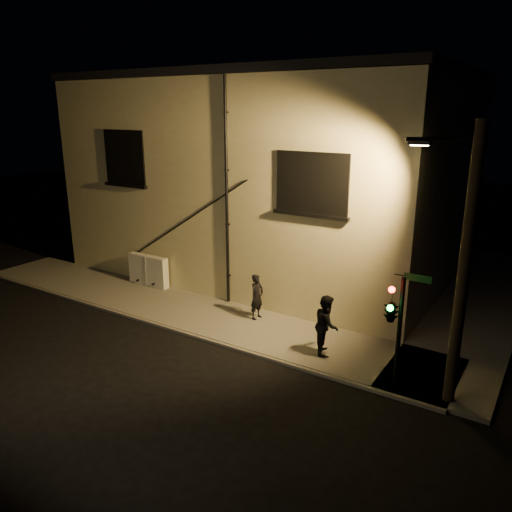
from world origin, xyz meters
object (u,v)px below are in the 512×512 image
Objects in this scene: pedestrian_a at (257,297)px; pedestrian_b at (327,325)px; utility_cabinet at (148,270)px; traffic_signal at (392,310)px; streetlamp_pole at (461,263)px.

pedestrian_b is (3.18, -1.08, 0.11)m from pedestrian_a.
pedestrian_b is (8.93, -1.58, 0.28)m from utility_cabinet.
utility_cabinet is at bearing 168.27° from traffic_signal.
traffic_signal reaches higher than utility_cabinet.
streetlamp_pole is (3.68, -0.60, 2.74)m from pedestrian_b.
pedestrian_a is at bearing 46.35° from pedestrian_b.
traffic_signal reaches higher than pedestrian_a.
pedestrian_b is at bearing -102.43° from pedestrian_a.
pedestrian_b is at bearing 170.70° from streetlamp_pole.
pedestrian_a is (5.75, -0.51, 0.17)m from utility_cabinet.
streetlamp_pole is at bearing -9.83° from utility_cabinet.
utility_cabinet is 11.42m from traffic_signal.
utility_cabinet is at bearing 54.99° from pedestrian_b.
streetlamp_pole is at bearing 4.38° from traffic_signal.
traffic_signal is at bearing -11.73° from utility_cabinet.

